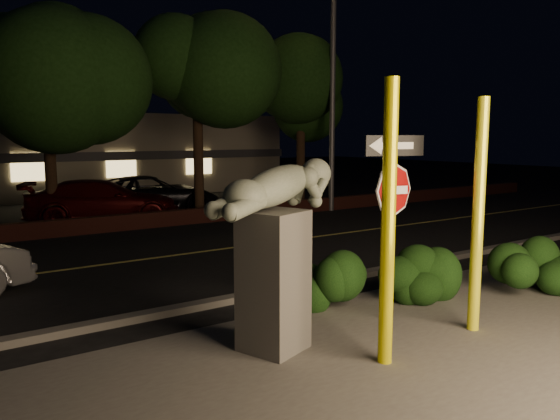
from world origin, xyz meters
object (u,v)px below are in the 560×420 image
object	(u,v)px
yellow_pole_left	(388,225)
streetlight	(328,43)
yellow_pole_right	(478,217)
parked_car_dark	(150,195)
sculpture	(275,235)
parked_car_darkred	(103,201)
signpost	(394,191)

from	to	relation	value
yellow_pole_left	streetlight	size ratio (longest dim) A/B	0.34
yellow_pole_left	yellow_pole_right	distance (m)	1.98
parked_car_dark	yellow_pole_left	bearing A→B (deg)	177.53
yellow_pole_right	streetlight	size ratio (longest dim) A/B	0.33
sculpture	parked_car_dark	distance (m)	14.21
yellow_pole_left	streetlight	xyz separation A→B (m)	(8.52, 11.64, 4.56)
yellow_pole_right	parked_car_darkred	world-z (taller)	yellow_pole_right
yellow_pole_right	streetlight	bearing A→B (deg)	60.43
parked_car_dark	parked_car_darkred	bearing A→B (deg)	126.78
sculpture	streetlight	distance (m)	14.85
yellow_pole_right	signpost	world-z (taller)	yellow_pole_right
signpost	parked_car_dark	xyz separation A→B (m)	(1.34, 13.81, -1.37)
sculpture	parked_car_darkred	xyz separation A→B (m)	(1.38, 12.55, -0.87)
signpost	yellow_pole_left	bearing A→B (deg)	-122.41
sculpture	parked_car_dark	xyz separation A→B (m)	(3.51, 13.74, -0.88)
streetlight	parked_car_dark	distance (m)	8.82
yellow_pole_left	parked_car_darkred	xyz separation A→B (m)	(0.48, 13.75, -1.09)
yellow_pole_right	sculpture	size ratio (longest dim) A/B	1.34
yellow_pole_left	sculpture	distance (m)	1.51
signpost	sculpture	xyz separation A→B (m)	(-2.17, 0.07, -0.48)
yellow_pole_left	signpost	world-z (taller)	yellow_pole_left
yellow_pole_right	parked_car_darkred	distance (m)	13.75
parked_car_darkred	parked_car_dark	xyz separation A→B (m)	(2.13, 1.19, -0.01)
streetlight	parked_car_darkred	size ratio (longest dim) A/B	2.13
sculpture	parked_car_dark	world-z (taller)	sculpture
streetlight	signpost	bearing A→B (deg)	-119.74
yellow_pole_right	sculpture	world-z (taller)	yellow_pole_right
yellow_pole_right	streetlight	world-z (taller)	streetlight
sculpture	signpost	bearing A→B (deg)	-21.69
signpost	parked_car_dark	bearing A→B (deg)	100.37
yellow_pole_right	parked_car_dark	bearing A→B (deg)	87.54
sculpture	parked_car_darkred	bearing A→B (deg)	63.87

